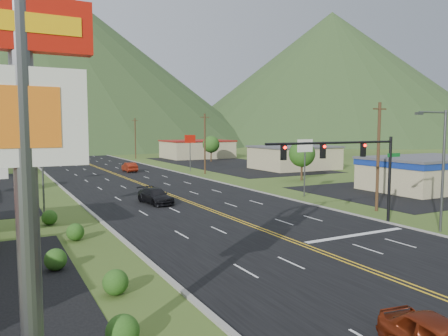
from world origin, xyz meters
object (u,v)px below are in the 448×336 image
car_dark_mid (155,196)px  car_red_far (130,167)px  pylon_sign (21,67)px  streetlight_west (33,142)px  streetlight_east (441,162)px  traffic_signal (353,159)px

car_dark_mid → car_red_far: car_red_far is taller
pylon_sign → streetlight_west: bearing=85.5°
car_red_far → pylon_sign: bearing=72.4°
pylon_sign → car_red_far: 65.62m
streetlight_east → car_dark_mid: (-14.56, 21.25, -4.42)m
streetlight_east → streetlight_west: same height
streetlight_east → streetlight_west: size_ratio=1.00×
car_dark_mid → car_red_far: size_ratio=1.08×
pylon_sign → streetlight_west: pylon_sign is taller
streetlight_east → car_red_far: streetlight_east is taller
streetlight_east → car_dark_mid: streetlight_east is taller
car_red_far → streetlight_east: bearing=98.9°
streetlight_east → traffic_signal: bearing=139.6°
traffic_signal → pylon_sign: bearing=-152.9°
streetlight_west → car_dark_mid: (8.30, -38.75, -4.42)m
streetlight_west → car_red_far: streetlight_west is taller
pylon_sign → streetlight_west: size_ratio=1.56×
pylon_sign → car_red_far: (20.18, 61.86, -8.50)m
streetlight_east → car_red_far: 54.63m
streetlight_east → car_red_far: size_ratio=1.85×
streetlight_west → car_dark_mid: bearing=-77.9°
pylon_sign → streetlight_west: (5.32, 68.00, -4.12)m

